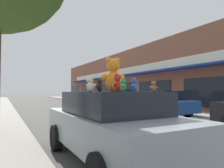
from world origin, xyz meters
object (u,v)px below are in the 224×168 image
teddy_bear_red (117,83)px  teddy_bear_cream (91,84)px  teddy_bear_brown (154,87)px  teddy_bear_black (99,86)px  teddy_bear_white (90,84)px  teddy_bear_giant (113,75)px  teddy_bear_blue (134,85)px  parked_car_far_center (158,102)px  teddy_bear_teal (117,88)px  teddy_bear_yellow (117,84)px  plush_art_car (112,123)px  parked_car_far_right (114,99)px  teddy_bear_green (123,85)px

teddy_bear_red → teddy_bear_cream: size_ratio=1.17×
teddy_bear_brown → teddy_bear_black: bearing=-42.6°
teddy_bear_white → teddy_bear_black: bearing=141.2°
teddy_bear_white → teddy_bear_giant: bearing=58.4°
teddy_bear_blue → parked_car_far_center: teddy_bear_blue is taller
teddy_bear_white → teddy_bear_teal: bearing=123.9°
teddy_bear_yellow → teddy_bear_red: 0.39m
teddy_bear_giant → teddy_bear_black: 0.75m
plush_art_car → teddy_bear_cream: teddy_bear_cream is taller
teddy_bear_white → teddy_bear_cream: bearing=4.2°
teddy_bear_cream → teddy_bear_teal: teddy_bear_cream is taller
teddy_bear_blue → parked_car_far_center: bearing=-167.8°
teddy_bear_yellow → teddy_bear_black: size_ratio=0.99×
teddy_bear_giant → teddy_bear_yellow: size_ratio=2.40×
plush_art_car → teddy_bear_white: 1.18m
teddy_bear_cream → plush_art_car: bearing=-97.0°
plush_art_car → teddy_bear_cream: size_ratio=13.66×
teddy_bear_black → parked_car_far_right: teddy_bear_black is taller
parked_car_far_center → teddy_bear_cream: bearing=-139.8°
teddy_bear_brown → teddy_bear_blue: teddy_bear_blue is taller
teddy_bear_green → teddy_bear_white: bearing=-155.1°
teddy_bear_white → teddy_bear_green: bearing=26.3°
teddy_bear_giant → teddy_bear_brown: bearing=122.2°
teddy_bear_green → teddy_bear_cream: 0.66m
teddy_bear_brown → teddy_bear_blue: bearing=-63.9°
teddy_bear_black → teddy_bear_red: teddy_bear_red is taller
teddy_bear_teal → parked_car_far_center: teddy_bear_teal is taller
plush_art_car → parked_car_far_center: bearing=41.4°
parked_car_far_center → teddy_bear_white: bearing=-143.7°
teddy_bear_giant → plush_art_car: bearing=69.9°
teddy_bear_yellow → teddy_bear_blue: (0.60, 0.23, 0.00)m
plush_art_car → parked_car_far_center: (6.09, 5.41, 0.03)m
teddy_bear_cream → teddy_bear_black: bearing=-60.7°
teddy_bear_giant → teddy_bear_black: size_ratio=2.37×
teddy_bear_yellow → teddy_bear_cream: bearing=57.0°
teddy_bear_white → parked_car_far_center: bearing=151.8°
plush_art_car → teddy_bear_red: 0.99m
teddy_bear_green → teddy_bear_brown: (0.67, -0.04, -0.02)m
parked_car_far_center → teddy_bear_giant: bearing=-138.9°
teddy_bear_yellow → parked_car_far_center: size_ratio=0.07×
teddy_bear_green → teddy_bear_brown: size_ratio=1.24×
teddy_bear_black → teddy_bear_cream: size_ratio=1.13×
teddy_bear_black → teddy_bear_red: bearing=48.7°
teddy_bear_blue → teddy_bear_cream: 1.29m
teddy_bear_blue → teddy_bear_red: 0.97m
teddy_bear_cream → teddy_bear_white: (0.40, 1.02, 0.04)m
teddy_bear_green → parked_car_far_center: teddy_bear_green is taller
teddy_bear_yellow → teddy_bear_white: 0.95m
teddy_bear_black → parked_car_far_center: bearing=-172.9°
teddy_bear_white → parked_car_far_center: 7.85m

